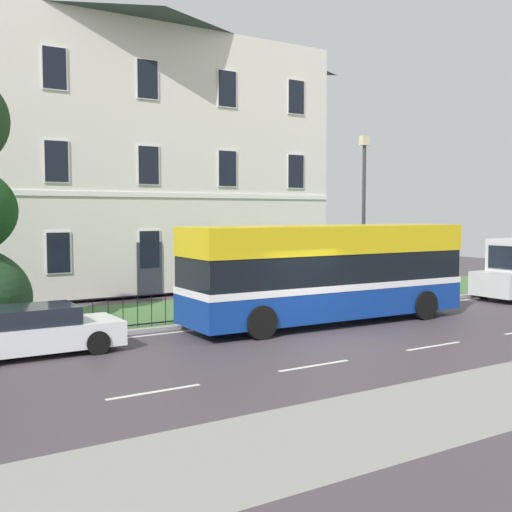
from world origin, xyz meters
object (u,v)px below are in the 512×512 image
(single_decker_bus, at_px, (328,272))
(georgian_townhouse, at_px, (113,147))
(street_lamp_post, at_px, (364,206))
(litter_bin, at_px, (255,293))
(parked_hatchback_01, at_px, (31,331))

(single_decker_bus, bearing_deg, georgian_townhouse, 102.77)
(georgian_townhouse, relative_size, single_decker_bus, 1.94)
(street_lamp_post, height_order, litter_bin, street_lamp_post)
(litter_bin, bearing_deg, single_decker_bus, -72.00)
(georgian_townhouse, relative_size, street_lamp_post, 2.97)
(parked_hatchback_01, xyz_separation_m, litter_bin, (8.16, 2.50, 0.10))
(georgian_townhouse, relative_size, parked_hatchback_01, 4.47)
(single_decker_bus, bearing_deg, parked_hatchback_01, 179.10)
(georgian_townhouse, relative_size, litter_bin, 16.24)
(single_decker_bus, xyz_separation_m, parked_hatchback_01, (-9.10, 0.39, -1.05))
(single_decker_bus, height_order, parked_hatchback_01, single_decker_bus)
(georgian_townhouse, height_order, street_lamp_post, georgian_townhouse)
(parked_hatchback_01, bearing_deg, street_lamp_post, 10.71)
(single_decker_bus, relative_size, litter_bin, 8.36)
(single_decker_bus, xyz_separation_m, street_lamp_post, (4.00, 2.76, 2.14))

